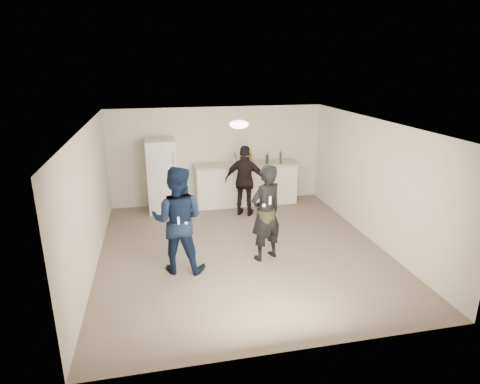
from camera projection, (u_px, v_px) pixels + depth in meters
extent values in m
plane|color=#6B5B4C|center=(242.00, 250.00, 7.97)|extent=(6.00, 6.00, 0.00)
plane|color=silver|center=(242.00, 124.00, 7.20)|extent=(6.00, 6.00, 0.00)
plane|color=beige|center=(217.00, 156.00, 10.38)|extent=(6.00, 0.00, 6.00)
plane|color=beige|center=(296.00, 265.00, 4.79)|extent=(6.00, 0.00, 6.00)
plane|color=beige|center=(90.00, 200.00, 7.04)|extent=(0.00, 6.00, 6.00)
plane|color=beige|center=(374.00, 182.00, 8.13)|extent=(0.00, 6.00, 6.00)
cube|color=silver|center=(246.00, 185.00, 10.43)|extent=(2.60, 0.56, 1.05)
cube|color=#BAAE90|center=(246.00, 164.00, 10.26)|extent=(2.68, 0.64, 0.04)
cube|color=silver|center=(162.00, 176.00, 9.82)|extent=(0.70, 0.70, 1.80)
cylinder|color=#B5B5B9|center=(173.00, 163.00, 9.41)|extent=(0.02, 0.02, 0.60)
ellipsoid|color=white|center=(239.00, 124.00, 7.49)|extent=(0.36, 0.36, 0.16)
cylinder|color=#B0B1B5|center=(235.00, 161.00, 10.18)|extent=(0.08, 0.08, 0.17)
imported|color=#102444|center=(178.00, 220.00, 6.94)|extent=(1.09, 0.95, 1.91)
imported|color=black|center=(266.00, 213.00, 7.37)|extent=(0.79, 0.67, 1.83)
cylinder|color=#353B1A|center=(266.00, 216.00, 7.39)|extent=(0.34, 0.34, 0.28)
imported|color=black|center=(245.00, 181.00, 9.56)|extent=(1.09, 0.81, 1.72)
cube|color=white|center=(178.00, 221.00, 6.65)|extent=(0.04, 0.04, 0.15)
sphere|color=silver|center=(186.00, 224.00, 6.72)|extent=(0.07, 0.07, 0.07)
cube|color=white|center=(270.00, 200.00, 7.03)|extent=(0.04, 0.04, 0.15)
sphere|color=white|center=(264.00, 205.00, 7.07)|extent=(0.07, 0.07, 0.07)
cylinder|color=#154B2B|center=(281.00, 158.00, 10.26)|extent=(0.06, 0.06, 0.27)
cylinder|color=#933C15|center=(235.00, 159.00, 10.25)|extent=(0.08, 0.08, 0.21)
cylinder|color=#8A6214|center=(250.00, 158.00, 10.38)|extent=(0.07, 0.07, 0.23)
cylinder|color=silver|center=(234.00, 162.00, 10.03)|extent=(0.07, 0.07, 0.17)
cylinder|color=#113D18|center=(267.00, 159.00, 10.18)|extent=(0.07, 0.07, 0.23)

